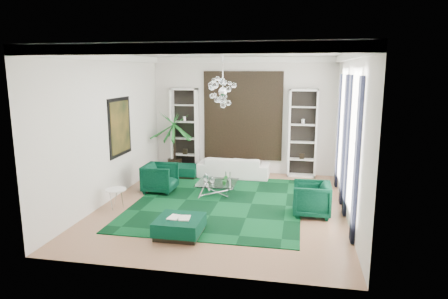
% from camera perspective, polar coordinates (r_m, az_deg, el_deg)
% --- Properties ---
extents(floor, '(6.00, 7.00, 0.02)m').
position_cam_1_polar(floor, '(10.23, -0.21, -8.05)').
color(floor, '#A47556').
rests_on(floor, ground).
extents(ceiling, '(6.00, 7.00, 0.02)m').
position_cam_1_polar(ceiling, '(9.67, -0.22, 13.85)').
color(ceiling, white).
rests_on(ceiling, ground).
extents(wall_back, '(6.00, 0.02, 3.80)m').
position_cam_1_polar(wall_back, '(13.20, 2.74, 4.83)').
color(wall_back, silver).
rests_on(wall_back, ground).
extents(wall_front, '(6.00, 0.02, 3.80)m').
position_cam_1_polar(wall_front, '(6.42, -6.29, -2.05)').
color(wall_front, silver).
rests_on(wall_front, ground).
extents(wall_left, '(0.02, 7.00, 3.80)m').
position_cam_1_polar(wall_left, '(10.76, -16.17, 2.94)').
color(wall_left, silver).
rests_on(wall_left, ground).
extents(wall_right, '(0.02, 7.00, 3.80)m').
position_cam_1_polar(wall_right, '(9.66, 17.60, 1.96)').
color(wall_right, silver).
rests_on(wall_right, ground).
extents(crown_molding, '(6.00, 7.00, 0.18)m').
position_cam_1_polar(crown_molding, '(9.67, -0.22, 13.19)').
color(crown_molding, white).
rests_on(crown_molding, ceiling).
extents(ceiling_medallion, '(0.90, 0.90, 0.05)m').
position_cam_1_polar(ceiling_medallion, '(9.96, 0.12, 13.54)').
color(ceiling_medallion, white).
rests_on(ceiling_medallion, ceiling).
extents(tapestry, '(2.50, 0.06, 2.80)m').
position_cam_1_polar(tapestry, '(13.15, 2.71, 4.80)').
color(tapestry, black).
rests_on(tapestry, wall_back).
extents(shelving_left, '(0.90, 0.38, 2.80)m').
position_cam_1_polar(shelving_left, '(13.49, -5.64, 2.78)').
color(shelving_left, white).
rests_on(shelving_left, floor).
extents(shelving_right, '(0.90, 0.38, 2.80)m').
position_cam_1_polar(shelving_right, '(12.94, 11.18, 2.26)').
color(shelving_right, white).
rests_on(shelving_right, floor).
extents(painting, '(0.04, 1.30, 1.60)m').
position_cam_1_polar(painting, '(11.28, -14.60, 3.13)').
color(painting, black).
rests_on(painting, wall_left).
extents(window_near, '(0.03, 1.10, 2.90)m').
position_cam_1_polar(window_near, '(8.77, 18.12, 1.04)').
color(window_near, white).
rests_on(window_near, wall_right).
extents(curtain_near_a, '(0.07, 0.30, 3.25)m').
position_cam_1_polar(curtain_near_a, '(8.06, 18.43, -1.67)').
color(curtain_near_a, black).
rests_on(curtain_near_a, floor).
extents(curtain_near_b, '(0.07, 0.30, 3.25)m').
position_cam_1_polar(curtain_near_b, '(9.58, 17.26, 0.38)').
color(curtain_near_b, black).
rests_on(curtain_near_b, floor).
extents(window_far, '(0.03, 1.10, 2.90)m').
position_cam_1_polar(window_far, '(11.13, 16.64, 3.18)').
color(window_far, white).
rests_on(window_far, wall_right).
extents(curtain_far_a, '(0.07, 0.30, 3.25)m').
position_cam_1_polar(curtain_far_a, '(10.40, 16.78, 1.23)').
color(curtain_far_a, black).
rests_on(curtain_far_a, floor).
extents(curtain_far_b, '(0.07, 0.30, 3.25)m').
position_cam_1_polar(curtain_far_b, '(11.93, 16.06, 2.51)').
color(curtain_far_b, black).
rests_on(curtain_far_b, floor).
extents(rug, '(4.20, 5.00, 0.02)m').
position_cam_1_polar(rug, '(10.46, -0.80, -7.49)').
color(rug, black).
rests_on(rug, floor).
extents(sofa, '(2.25, 0.88, 0.66)m').
position_cam_1_polar(sofa, '(12.81, 1.41, -2.50)').
color(sofa, white).
rests_on(sofa, floor).
extents(armchair_left, '(0.88, 0.85, 0.80)m').
position_cam_1_polar(armchair_left, '(11.39, -9.11, -4.02)').
color(armchair_left, black).
rests_on(armchair_left, floor).
extents(armchair_right, '(0.87, 0.85, 0.79)m').
position_cam_1_polar(armchair_right, '(9.68, 12.38, -6.92)').
color(armchair_right, black).
rests_on(armchair_right, floor).
extents(coffee_table, '(1.06, 1.06, 0.36)m').
position_cam_1_polar(coffee_table, '(11.01, -1.00, -5.59)').
color(coffee_table, white).
rests_on(coffee_table, floor).
extents(ottoman_side, '(0.80, 0.80, 0.35)m').
position_cam_1_polar(ottoman_side, '(12.93, -5.43, -3.11)').
color(ottoman_side, black).
rests_on(ottoman_side, floor).
extents(ottoman_front, '(0.94, 0.94, 0.37)m').
position_cam_1_polar(ottoman_front, '(8.47, -6.37, -10.90)').
color(ottoman_front, black).
rests_on(ottoman_front, floor).
extents(book, '(0.46, 0.31, 0.03)m').
position_cam_1_polar(book, '(8.40, -6.40, -9.61)').
color(book, white).
rests_on(book, ottoman_front).
extents(side_table, '(0.50, 0.50, 0.48)m').
position_cam_1_polar(side_table, '(10.31, -15.14, -6.83)').
color(side_table, white).
rests_on(side_table, floor).
extents(palm, '(1.63, 1.63, 2.62)m').
position_cam_1_polar(palm, '(13.45, -7.14, 2.32)').
color(palm, '#1E6C28').
rests_on(palm, floor).
extents(chandelier, '(0.86, 0.86, 0.78)m').
position_cam_1_polar(chandelier, '(9.87, -0.18, 8.22)').
color(chandelier, white).
rests_on(chandelier, ceiling).
extents(table_plant, '(0.15, 0.12, 0.27)m').
position_cam_1_polar(table_plant, '(10.67, 0.15, -4.39)').
color(table_plant, '#1E6C28').
rests_on(table_plant, coffee_table).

